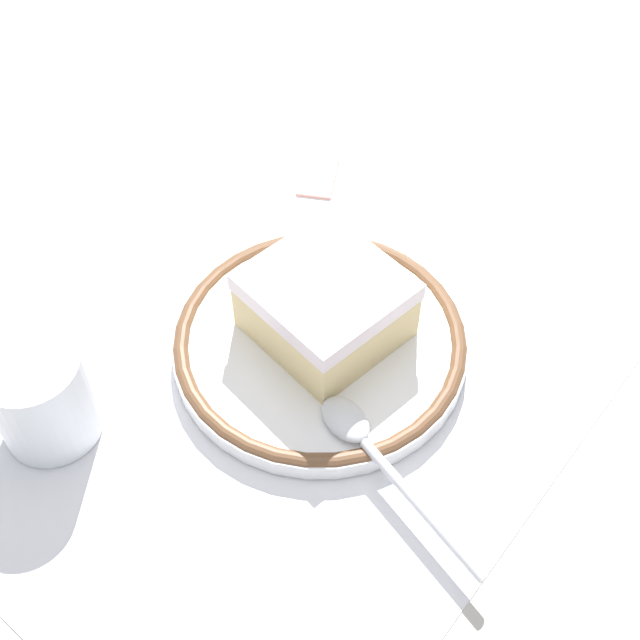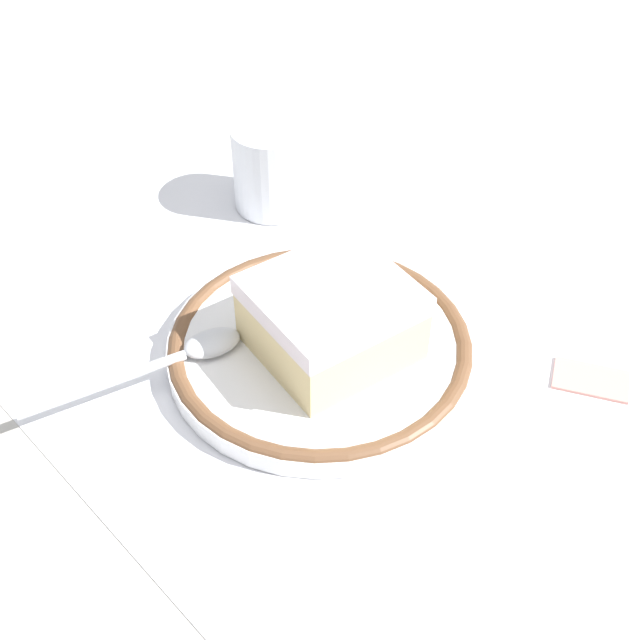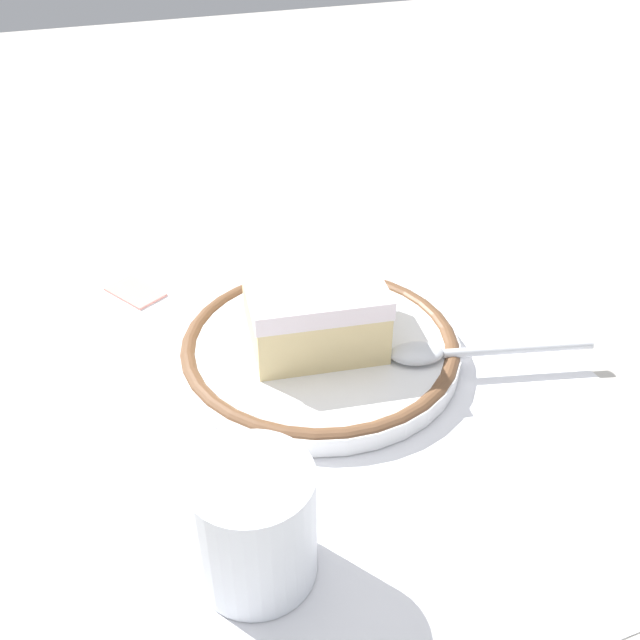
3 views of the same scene
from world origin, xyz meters
TOP-DOWN VIEW (x-y plane):
  - ground_plane at (0.00, 0.00)m, footprint 2.40×2.40m
  - placemat at (0.00, 0.00)m, footprint 0.55×0.35m
  - plate at (0.01, -0.01)m, footprint 0.21×0.21m
  - cake_slice at (0.00, -0.01)m, footprint 0.11×0.11m
  - spoon at (0.06, 0.07)m, footprint 0.05×0.15m
  - cup at (0.17, -0.11)m, footprint 0.07×0.07m
  - sugar_packet at (-0.13, -0.13)m, footprint 0.06×0.05m

SIDE VIEW (x-z plane):
  - ground_plane at x=0.00m, z-range 0.00..0.00m
  - placemat at x=0.00m, z-range 0.00..0.00m
  - sugar_packet at x=-0.13m, z-range 0.00..0.01m
  - plate at x=0.01m, z-range 0.00..0.02m
  - spoon at x=0.06m, z-range 0.02..0.03m
  - cup at x=0.17m, z-range 0.00..0.07m
  - cake_slice at x=0.00m, z-range 0.02..0.07m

